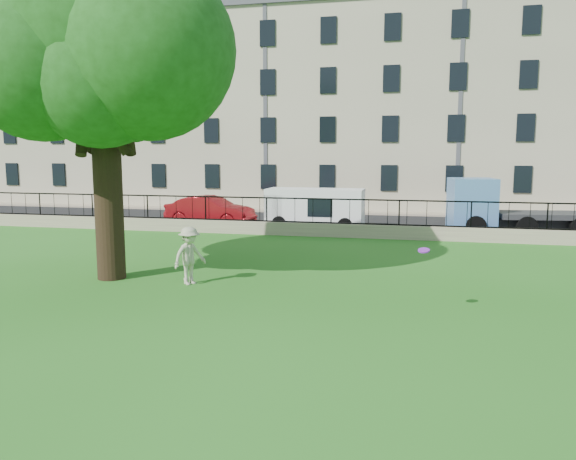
% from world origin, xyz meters
% --- Properties ---
extents(ground, '(120.00, 120.00, 0.00)m').
position_xyz_m(ground, '(0.00, 0.00, 0.00)').
color(ground, '#236919').
rests_on(ground, ground).
extents(retaining_wall, '(50.00, 0.40, 0.60)m').
position_xyz_m(retaining_wall, '(0.00, 12.00, 0.30)').
color(retaining_wall, gray).
rests_on(retaining_wall, ground).
extents(iron_railing, '(50.00, 0.05, 1.13)m').
position_xyz_m(iron_railing, '(0.00, 12.00, 1.15)').
color(iron_railing, black).
rests_on(iron_railing, retaining_wall).
extents(street, '(60.00, 9.00, 0.01)m').
position_xyz_m(street, '(0.00, 16.70, 0.01)').
color(street, black).
rests_on(street, ground).
extents(sidewalk, '(60.00, 1.40, 0.12)m').
position_xyz_m(sidewalk, '(0.00, 21.90, 0.06)').
color(sidewalk, gray).
rests_on(sidewalk, ground).
extents(building_row, '(56.40, 10.40, 13.80)m').
position_xyz_m(building_row, '(0.00, 27.57, 6.92)').
color(building_row, beige).
rests_on(building_row, ground).
extents(tree, '(8.35, 6.55, 10.51)m').
position_xyz_m(tree, '(-5.24, 2.17, 7.04)').
color(tree, black).
rests_on(tree, ground).
extents(man, '(1.07, 1.24, 1.67)m').
position_xyz_m(man, '(-2.50, 1.94, 0.83)').
color(man, beige).
rests_on(man, ground).
extents(frisbee, '(0.35, 0.34, 0.12)m').
position_xyz_m(frisbee, '(4.00, 0.26, 1.54)').
color(frisbee, purple).
extents(red_sedan, '(4.75, 2.06, 1.52)m').
position_xyz_m(red_sedan, '(-6.70, 14.40, 0.76)').
color(red_sedan, '#AC151D').
rests_on(red_sedan, street).
extents(white_van, '(4.75, 1.86, 1.99)m').
position_xyz_m(white_van, '(-1.18, 14.40, 1.00)').
color(white_van, white).
rests_on(white_van, street).
extents(blue_truck, '(6.34, 2.97, 2.56)m').
position_xyz_m(blue_truck, '(8.28, 15.25, 1.28)').
color(blue_truck, '#5A8ED5').
rests_on(blue_truck, street).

